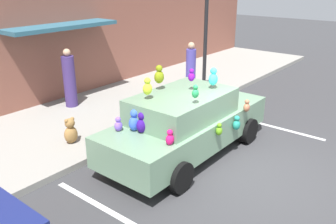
{
  "coord_description": "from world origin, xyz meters",
  "views": [
    {
      "loc": [
        -6.36,
        -2.87,
        3.98
      ],
      "look_at": [
        -0.07,
        2.19,
        0.9
      ],
      "focal_mm": 38.26,
      "sensor_mm": 36.0,
      "label": 1
    }
  ],
  "objects_px": {
    "teddy_bear_on_sidewalk": "(71,131)",
    "street_lamp_post": "(206,29)",
    "pedestrian_near_shopfront": "(191,67)",
    "pedestrian_by_lamp": "(70,80)",
    "plush_covered_car": "(186,123)"
  },
  "relations": [
    {
      "from": "pedestrian_near_shopfront",
      "to": "pedestrian_by_lamp",
      "type": "relative_size",
      "value": 0.92
    },
    {
      "from": "street_lamp_post",
      "to": "pedestrian_by_lamp",
      "type": "bearing_deg",
      "value": 143.09
    },
    {
      "from": "street_lamp_post",
      "to": "pedestrian_by_lamp",
      "type": "xyz_separation_m",
      "value": [
        -3.5,
        2.63,
        -1.41
      ]
    },
    {
      "from": "teddy_bear_on_sidewalk",
      "to": "pedestrian_by_lamp",
      "type": "xyz_separation_m",
      "value": [
        1.66,
        2.18,
        0.53
      ]
    },
    {
      "from": "pedestrian_near_shopfront",
      "to": "pedestrian_by_lamp",
      "type": "bearing_deg",
      "value": 155.9
    },
    {
      "from": "teddy_bear_on_sidewalk",
      "to": "street_lamp_post",
      "type": "xyz_separation_m",
      "value": [
        5.16,
        -0.44,
        1.94
      ]
    },
    {
      "from": "plush_covered_car",
      "to": "pedestrian_by_lamp",
      "type": "distance_m",
      "value": 4.54
    },
    {
      "from": "street_lamp_post",
      "to": "pedestrian_near_shopfront",
      "type": "relative_size",
      "value": 2.19
    },
    {
      "from": "pedestrian_near_shopfront",
      "to": "pedestrian_by_lamp",
      "type": "height_order",
      "value": "pedestrian_by_lamp"
    },
    {
      "from": "plush_covered_car",
      "to": "pedestrian_by_lamp",
      "type": "height_order",
      "value": "plush_covered_car"
    },
    {
      "from": "teddy_bear_on_sidewalk",
      "to": "street_lamp_post",
      "type": "height_order",
      "value": "street_lamp_post"
    },
    {
      "from": "plush_covered_car",
      "to": "pedestrian_near_shopfront",
      "type": "xyz_separation_m",
      "value": [
        4.08,
        2.78,
        0.12
      ]
    },
    {
      "from": "teddy_bear_on_sidewalk",
      "to": "pedestrian_near_shopfront",
      "type": "distance_m",
      "value": 5.64
    },
    {
      "from": "street_lamp_post",
      "to": "pedestrian_near_shopfront",
      "type": "xyz_separation_m",
      "value": [
        0.44,
        0.86,
        -1.47
      ]
    },
    {
      "from": "pedestrian_near_shopfront",
      "to": "pedestrian_by_lamp",
      "type": "distance_m",
      "value": 4.32
    }
  ]
}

